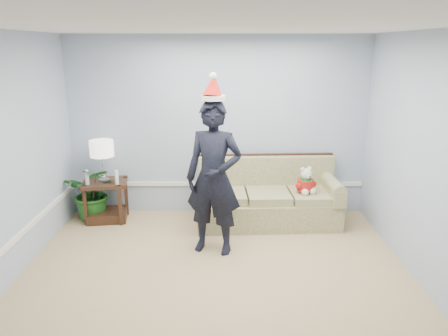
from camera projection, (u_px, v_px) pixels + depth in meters
name	position (u px, v px, depth m)	size (l,w,h in m)	color
room_shell	(214.00, 174.00, 4.18)	(4.54, 5.04, 2.74)	tan
wainscot_trim	(124.00, 215.00, 5.56)	(4.49, 4.99, 0.06)	white
sofa	(267.00, 200.00, 6.44)	(2.08, 0.97, 0.95)	#505C2B
side_table	(107.00, 205.00, 6.53)	(0.70, 0.61, 0.61)	#3A2415
table_lamp	(102.00, 150.00, 6.31)	(0.34, 0.34, 0.61)	silver
candle_pair	(102.00, 178.00, 6.25)	(0.48, 0.05, 0.21)	silver
houseplant	(93.00, 192.00, 6.53)	(0.76, 0.65, 0.84)	#1B591D
man	(214.00, 178.00, 5.35)	(0.70, 0.46, 1.93)	black
santa_hat	(213.00, 88.00, 5.07)	(0.36, 0.39, 0.34)	silver
teddy_bear	(306.00, 184.00, 6.20)	(0.31, 0.31, 0.39)	silver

